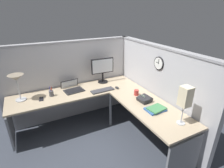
% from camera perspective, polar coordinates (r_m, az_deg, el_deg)
% --- Properties ---
extents(ground_plane, '(6.80, 6.80, 0.00)m').
position_cam_1_polar(ground_plane, '(3.42, -1.73, -15.24)').
color(ground_plane, '#383D47').
extents(cubicle_wall_back, '(2.57, 0.12, 1.58)m').
position_cam_1_polar(cubicle_wall_back, '(3.63, -13.07, 1.12)').
color(cubicle_wall_back, '#B2B2B7').
rests_on(cubicle_wall_back, ground).
extents(cubicle_wall_right, '(0.12, 2.37, 1.58)m').
position_cam_1_polar(cubicle_wall_right, '(3.23, 14.27, -1.88)').
color(cubicle_wall_right, '#B2B2B7').
rests_on(cubicle_wall_right, ground).
extents(desk, '(2.35, 2.15, 0.73)m').
position_cam_1_polar(desk, '(2.97, -4.03, -6.98)').
color(desk, tan).
rests_on(desk, ground).
extents(monitor, '(0.46, 0.20, 0.50)m').
position_cam_1_polar(monitor, '(3.52, -3.07, 5.01)').
color(monitor, black).
rests_on(monitor, desk).
extents(laptop, '(0.38, 0.42, 0.22)m').
position_cam_1_polar(laptop, '(3.38, -12.83, -1.26)').
color(laptop, '#232326').
rests_on(laptop, desk).
extents(keyboard, '(0.43, 0.15, 0.02)m').
position_cam_1_polar(keyboard, '(3.24, -3.08, -2.06)').
color(keyboard, '#38383D').
rests_on(keyboard, desk).
extents(computer_mouse, '(0.06, 0.10, 0.03)m').
position_cam_1_polar(computer_mouse, '(3.33, 1.64, -1.18)').
color(computer_mouse, '#232326').
rests_on(computer_mouse, desk).
extents(desk_lamp_dome, '(0.24, 0.24, 0.44)m').
position_cam_1_polar(desk_lamp_dome, '(3.15, -28.55, 1.22)').
color(desk_lamp_dome, '#B7BABF').
rests_on(desk_lamp_dome, desk).
extents(pen_cup, '(0.08, 0.08, 0.18)m').
position_cam_1_polar(pen_cup, '(3.21, -19.07, -2.85)').
color(pen_cup, '#4C4C51').
rests_on(pen_cup, desk).
extents(cell_phone, '(0.09, 0.15, 0.01)m').
position_cam_1_polar(cell_phone, '(3.18, -21.94, -4.53)').
color(cell_phone, black).
rests_on(cell_phone, desk).
extents(office_phone, '(0.20, 0.22, 0.11)m').
position_cam_1_polar(office_phone, '(2.92, 10.52, -4.92)').
color(office_phone, '#232326').
rests_on(office_phone, desk).
extents(book_stack, '(0.30, 0.23, 0.04)m').
position_cam_1_polar(book_stack, '(2.72, 14.00, -7.88)').
color(book_stack, '#335999').
rests_on(book_stack, desk).
extents(desk_lamp_paper, '(0.13, 0.13, 0.53)m').
position_cam_1_polar(desk_lamp_paper, '(2.36, 22.66, -4.08)').
color(desk_lamp_paper, '#B7BABF').
rests_on(desk_lamp_paper, desk).
extents(coffee_mug, '(0.08, 0.08, 0.10)m').
position_cam_1_polar(coffee_mug, '(3.10, 7.89, -2.76)').
color(coffee_mug, '#B2332D').
rests_on(coffee_mug, desk).
extents(wall_clock, '(0.04, 0.22, 0.22)m').
position_cam_1_polar(wall_clock, '(2.99, 14.99, 6.50)').
color(wall_clock, black).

